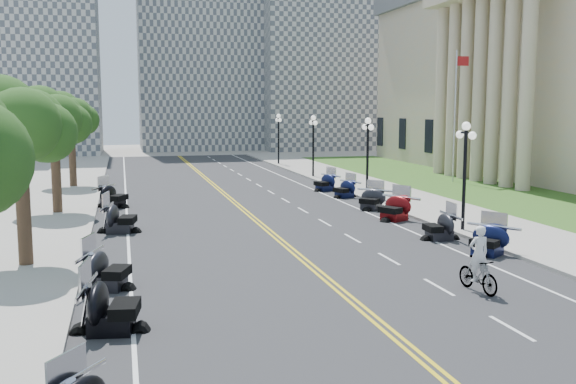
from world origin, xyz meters
TOP-DOWN VIEW (x-y plane):
  - ground at (0.00, 0.00)m, footprint 160.00×160.00m
  - road at (0.00, 10.00)m, footprint 16.00×90.00m
  - centerline_yellow_a at (-0.12, 10.00)m, footprint 0.12×90.00m
  - centerline_yellow_b at (0.12, 10.00)m, footprint 0.12×90.00m
  - edge_line_north at (6.40, 10.00)m, footprint 0.12×90.00m
  - edge_line_south at (-6.40, 10.00)m, footprint 0.12×90.00m
  - lane_dash_4 at (3.20, -8.00)m, footprint 0.12×2.00m
  - lane_dash_5 at (3.20, -4.00)m, footprint 0.12×2.00m
  - lane_dash_6 at (3.20, 0.00)m, footprint 0.12×2.00m
  - lane_dash_7 at (3.20, 4.00)m, footprint 0.12×2.00m
  - lane_dash_8 at (3.20, 8.00)m, footprint 0.12×2.00m
  - lane_dash_9 at (3.20, 12.00)m, footprint 0.12×2.00m
  - lane_dash_10 at (3.20, 16.00)m, footprint 0.12×2.00m
  - lane_dash_11 at (3.20, 20.00)m, footprint 0.12×2.00m
  - lane_dash_12 at (3.20, 24.00)m, footprint 0.12×2.00m
  - lane_dash_13 at (3.20, 28.00)m, footprint 0.12×2.00m
  - lane_dash_14 at (3.20, 32.00)m, footprint 0.12×2.00m
  - lane_dash_15 at (3.20, 36.00)m, footprint 0.12×2.00m
  - lane_dash_16 at (3.20, 40.00)m, footprint 0.12×2.00m
  - lane_dash_17 at (3.20, 44.00)m, footprint 0.12×2.00m
  - lane_dash_18 at (3.20, 48.00)m, footprint 0.12×2.00m
  - lane_dash_19 at (3.20, 52.00)m, footprint 0.12×2.00m
  - sidewalk_north at (10.50, 10.00)m, footprint 5.00×90.00m
  - sidewalk_south at (-10.50, 10.00)m, footprint 5.00×90.00m
  - lawn at (17.50, 18.00)m, footprint 9.00×60.00m
  - distant_block_a at (-18.00, 62.00)m, footprint 18.00×14.00m
  - distant_block_b at (4.00, 68.00)m, footprint 16.00×12.00m
  - distant_block_c at (22.00, 65.00)m, footprint 20.00×14.00m
  - street_lamp_2 at (8.60, 4.00)m, footprint 0.50×1.20m
  - street_lamp_3 at (8.60, 16.00)m, footprint 0.50×1.20m
  - street_lamp_4 at (8.60, 28.00)m, footprint 0.50×1.20m
  - street_lamp_5 at (8.60, 40.00)m, footprint 0.50×1.20m
  - flagpole at (18.00, 22.00)m, footprint 1.10×0.20m
  - tree_2 at (-10.00, 2.00)m, footprint 4.80×4.80m
  - tree_3 at (-10.00, 14.00)m, footprint 4.80×4.80m
  - tree_4 at (-10.00, 26.00)m, footprint 4.80×4.80m
  - motorcycle_n_5 at (7.19, -0.37)m, footprint 2.66×2.66m
  - motorcycle_n_6 at (6.77, 2.78)m, footprint 2.01×2.01m
  - motorcycle_n_7 at (6.83, 7.74)m, footprint 2.79×2.79m
  - motorcycle_n_8 at (7.00, 11.27)m, footprint 2.68×2.68m
  - motorcycle_n_9 at (7.17, 16.27)m, footprint 2.31×2.31m
  - motorcycle_n_10 at (6.97, 19.77)m, footprint 2.40×2.40m
  - motorcycle_s_4 at (-6.93, -5.63)m, footprint 2.48×2.48m
  - motorcycle_s_5 at (-7.11, -1.57)m, footprint 2.55×2.55m
  - motorcycle_s_7 at (-6.72, 7.94)m, footprint 2.58×2.58m
  - motorcycle_s_9 at (-7.12, 15.71)m, footprint 2.89×2.89m
  - bicycle at (4.12, -4.79)m, footprint 0.77×1.88m
  - cyclist_rider at (4.12, -4.79)m, footprint 0.65×0.42m

SIDE VIEW (x-z plane):
  - ground at x=0.00m, z-range 0.00..0.00m
  - road at x=0.00m, z-range 0.00..0.01m
  - centerline_yellow_a at x=-0.12m, z-range 0.01..0.01m
  - centerline_yellow_b at x=0.12m, z-range 0.01..0.01m
  - edge_line_north at x=6.40m, z-range 0.01..0.01m
  - edge_line_south at x=-6.40m, z-range 0.01..0.01m
  - lane_dash_4 at x=3.20m, z-range 0.01..0.01m
  - lane_dash_5 at x=3.20m, z-range 0.01..0.01m
  - lane_dash_6 at x=3.20m, z-range 0.01..0.01m
  - lane_dash_7 at x=3.20m, z-range 0.01..0.01m
  - lane_dash_8 at x=3.20m, z-range 0.01..0.01m
  - lane_dash_9 at x=3.20m, z-range 0.01..0.01m
  - lane_dash_10 at x=3.20m, z-range 0.01..0.01m
  - lane_dash_11 at x=3.20m, z-range 0.01..0.01m
  - lane_dash_12 at x=3.20m, z-range 0.01..0.01m
  - lane_dash_13 at x=3.20m, z-range 0.01..0.01m
  - lane_dash_14 at x=3.20m, z-range 0.01..0.01m
  - lane_dash_15 at x=3.20m, z-range 0.01..0.01m
  - lane_dash_16 at x=3.20m, z-range 0.01..0.01m
  - lane_dash_17 at x=3.20m, z-range 0.01..0.01m
  - lane_dash_18 at x=3.20m, z-range 0.01..0.01m
  - lane_dash_19 at x=3.20m, z-range 0.01..0.01m
  - lawn at x=17.50m, z-range 0.00..0.10m
  - sidewalk_north at x=10.50m, z-range 0.00..0.15m
  - sidewalk_south at x=-10.50m, z-range 0.00..0.15m
  - bicycle at x=4.12m, z-range 0.00..1.10m
  - motorcycle_n_9 at x=7.17m, z-range 0.00..1.26m
  - motorcycle_n_10 at x=6.97m, z-range 0.00..1.32m
  - motorcycle_n_8 at x=7.00m, z-range 0.00..1.33m
  - motorcycle_n_6 at x=6.77m, z-range 0.00..1.33m
  - motorcycle_n_5 at x=7.19m, z-range 0.00..1.34m
  - motorcycle_s_5 at x=-7.11m, z-range 0.00..1.41m
  - motorcycle_n_7 at x=6.83m, z-range 0.00..1.44m
  - motorcycle_s_9 at x=-7.12m, z-range 0.00..1.48m
  - motorcycle_s_7 at x=-6.72m, z-range 0.00..1.51m
  - motorcycle_s_4 at x=-6.93m, z-range 0.00..1.52m
  - cyclist_rider at x=4.12m, z-range 1.10..2.87m
  - street_lamp_2 at x=8.60m, z-range 0.15..5.05m
  - street_lamp_3 at x=8.60m, z-range 0.15..5.05m
  - street_lamp_4 at x=8.60m, z-range 0.15..5.05m
  - street_lamp_5 at x=8.60m, z-range 0.15..5.05m
  - tree_2 at x=-10.00m, z-range 0.15..9.35m
  - tree_3 at x=-10.00m, z-range 0.15..9.35m
  - tree_4 at x=-10.00m, z-range 0.15..9.35m
  - flagpole at x=18.00m, z-range 0.00..10.00m
  - distant_block_c at x=22.00m, z-range 0.00..22.00m
  - distant_block_a at x=-18.00m, z-range 0.00..26.00m
  - distant_block_b at x=4.00m, z-range 0.00..30.00m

